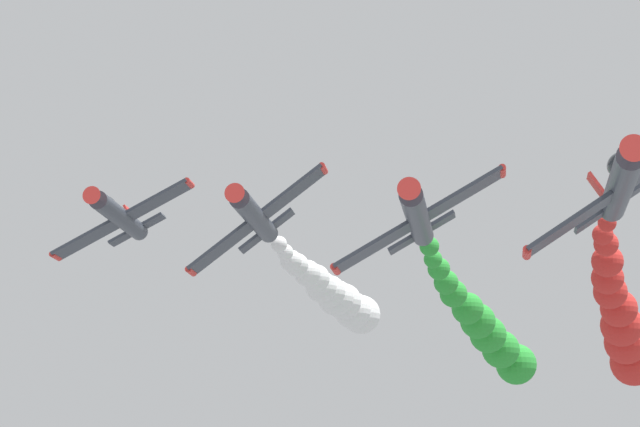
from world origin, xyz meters
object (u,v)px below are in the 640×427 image
(airplane_lead, at_px, (621,183))
(airplane_left_inner, at_px, (417,215))
(airplane_right_inner, at_px, (254,216))
(airplane_left_outer, at_px, (119,216))

(airplane_lead, distance_m, airplane_left_inner, 12.17)
(airplane_right_inner, bearing_deg, airplane_left_outer, -31.91)
(airplane_left_inner, xyz_separation_m, airplane_left_outer, (18.67, -14.29, 3.64))
(airplane_right_inner, relative_size, airplane_left_outer, 1.00)
(airplane_right_inner, height_order, airplane_left_outer, airplane_left_outer)
(airplane_lead, relative_size, airplane_right_inner, 1.00)
(airplane_left_inner, bearing_deg, airplane_right_inner, -42.20)
(airplane_left_inner, bearing_deg, airplane_left_outer, -37.43)
(airplane_lead, bearing_deg, airplane_right_inner, -43.24)
(airplane_lead, xyz_separation_m, airplane_left_inner, (8.69, -8.49, 0.81))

